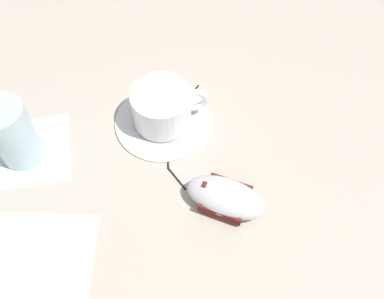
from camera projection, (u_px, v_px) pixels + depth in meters
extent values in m
plane|color=#B2A899|center=(113.00, 189.00, 0.60)|extent=(3.00, 3.00, 0.00)
cylinder|color=white|center=(163.00, 121.00, 0.66)|extent=(0.15, 0.15, 0.01)
cylinder|color=white|center=(162.00, 107.00, 0.63)|extent=(0.09, 0.09, 0.06)
torus|color=white|center=(194.00, 100.00, 0.64)|extent=(0.01, 0.05, 0.05)
ellipsoid|color=silver|center=(226.00, 197.00, 0.57)|extent=(0.11, 0.12, 0.04)
cylinder|color=#591E19|center=(205.00, 187.00, 0.57)|extent=(0.01, 0.01, 0.01)
cube|color=#591E19|center=(219.00, 215.00, 0.57)|extent=(0.04, 0.05, 0.02)
cube|color=#591E19|center=(231.00, 183.00, 0.59)|extent=(0.04, 0.05, 0.02)
cylinder|color=black|center=(177.00, 178.00, 0.61)|extent=(0.04, 0.02, 0.00)
cylinder|color=black|center=(168.00, 156.00, 0.63)|extent=(0.04, 0.01, 0.00)
cylinder|color=black|center=(173.00, 133.00, 0.65)|extent=(0.03, 0.03, 0.00)
cylinder|color=black|center=(182.00, 113.00, 0.67)|extent=(0.04, 0.02, 0.00)
cylinder|color=black|center=(191.00, 94.00, 0.69)|extent=(0.03, 0.03, 0.00)
sphere|color=black|center=(185.00, 189.00, 0.60)|extent=(0.00, 0.00, 0.00)
sphere|color=black|center=(168.00, 168.00, 0.62)|extent=(0.00, 0.00, 0.00)
sphere|color=black|center=(167.00, 144.00, 0.64)|extent=(0.00, 0.00, 0.00)
sphere|color=black|center=(179.00, 123.00, 0.66)|extent=(0.00, 0.00, 0.00)
sphere|color=black|center=(185.00, 102.00, 0.68)|extent=(0.00, 0.00, 0.00)
sphere|color=black|center=(198.00, 85.00, 0.70)|extent=(0.00, 0.00, 0.00)
cube|color=white|center=(29.00, 151.00, 0.63)|extent=(0.13, 0.13, 0.00)
cylinder|color=silver|center=(12.00, 133.00, 0.59)|extent=(0.06, 0.06, 0.10)
cube|color=silver|center=(30.00, 270.00, 0.54)|extent=(0.19, 0.19, 0.00)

